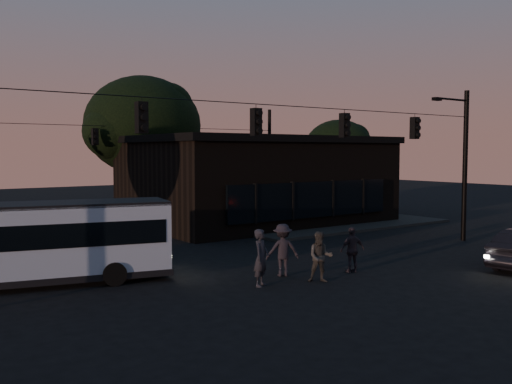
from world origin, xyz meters
TOP-DOWN VIEW (x-y plane):
  - ground at (0.00, 0.00)m, footprint 120.00×120.00m
  - sidewalk_far_right at (12.00, 14.00)m, footprint 14.00×10.00m
  - building at (9.00, 15.97)m, footprint 15.40×10.41m
  - tree_behind at (4.00, 22.00)m, footprint 7.60×7.60m
  - tree_right at (18.00, 18.00)m, footprint 5.20×5.20m
  - signal_rig_near at (0.00, 4.00)m, footprint 26.24×0.30m
  - signal_rig_far at (0.00, 20.00)m, footprint 26.24×0.30m
  - bus at (-7.57, 6.92)m, footprint 10.08×4.61m
  - pedestrian_a at (-1.10, 2.22)m, footprint 0.83×0.76m
  - pedestrian_b at (0.90, 1.50)m, footprint 1.08×1.05m
  - pedestrian_c at (2.92, 1.94)m, footprint 1.06×0.65m
  - pedestrian_d at (0.47, 3.02)m, footprint 1.40×1.14m

SIDE VIEW (x-z plane):
  - ground at x=0.00m, z-range 0.00..0.00m
  - sidewalk_far_right at x=12.00m, z-range 0.00..0.15m
  - pedestrian_c at x=2.92m, z-range 0.00..1.69m
  - pedestrian_b at x=0.90m, z-range 0.00..1.75m
  - pedestrian_d at x=0.47m, z-range 0.00..1.88m
  - pedestrian_a at x=-1.10m, z-range 0.00..1.91m
  - bus at x=-7.57m, z-range 0.17..2.93m
  - building at x=9.00m, z-range 0.01..5.41m
  - signal_rig_far at x=0.00m, z-range 0.45..7.95m
  - signal_rig_near at x=0.00m, z-range 0.70..8.20m
  - tree_right at x=18.00m, z-range 1.20..8.06m
  - tree_behind at x=4.00m, z-range 1.48..10.91m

